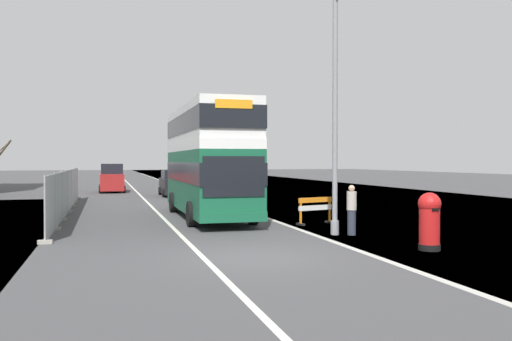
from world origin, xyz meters
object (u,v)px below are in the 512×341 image
Objects in this scene: pedestrian_at_kerb at (352,210)px; car_receding_mid at (112,179)px; double_decker_bus at (208,159)px; car_oncoming_near at (175,183)px; red_pillar_postbox at (429,219)px; roadworks_barrier at (315,208)px; lamppost_foreground at (335,118)px.

car_receding_mid is at bearing 104.92° from pedestrian_at_kerb.
car_receding_mid is at bearing 100.33° from double_decker_bus.
car_oncoming_near is at bearing 88.52° from double_decker_bus.
car_receding_mid reaches higher than red_pillar_postbox.
double_decker_bus is 6.10× the size of pedestrian_at_kerb.
car_oncoming_near is at bearing 99.78° from roadworks_barrier.
car_oncoming_near is at bearing -54.80° from car_receding_mid.
car_receding_mid is (-7.19, 28.72, -2.97)m from lamppost_foreground.
car_oncoming_near is 23.00m from pedestrian_at_kerb.
roadworks_barrier is 0.37× the size of car_oncoming_near.
lamppost_foreground is 5.06m from red_pillar_postbox.
roadworks_barrier is (0.53, 3.14, -3.38)m from lamppost_foreground.
car_receding_mid is at bearing 104.06° from lamppost_foreground.
car_oncoming_near is at bearing 97.12° from lamppost_foreground.
double_decker_bus is at bearing 113.04° from red_pillar_postbox.
roadworks_barrier is (-0.78, 6.89, -0.24)m from red_pillar_postbox.
roadworks_barrier is at bearing 96.46° from red_pillar_postbox.
lamppost_foreground reaches higher than double_decker_bus.
double_decker_bus is at bearing -91.48° from car_oncoming_near.
lamppost_foreground reaches higher than car_oncoming_near.
car_oncoming_near is 7.60m from car_receding_mid.
pedestrian_at_kerb is (3.34, -22.76, -0.04)m from car_oncoming_near.
roadworks_barrier is at bearing -45.02° from double_decker_bus.
pedestrian_at_kerb is (3.74, -7.13, -1.78)m from double_decker_bus.
lamppost_foreground is 5.14× the size of red_pillar_postbox.
car_oncoming_near is at bearing 98.34° from pedestrian_at_kerb.
red_pillar_postbox is at bearing -77.44° from pedestrian_at_kerb.
car_receding_mid reaches higher than roadworks_barrier.
red_pillar_postbox is 0.37× the size of car_receding_mid.
red_pillar_postbox is at bearing -83.54° from roadworks_barrier.
lamppost_foreground is 3.23m from pedestrian_at_kerb.
pedestrian_at_kerb is at bearing -62.31° from double_decker_bus.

